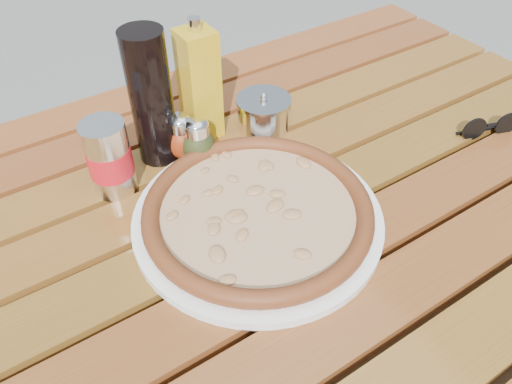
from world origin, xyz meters
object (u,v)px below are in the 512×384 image
dark_bottle (151,99)px  parmesan_tin (263,113)px  plate (258,218)px  soda_can (109,158)px  table (263,248)px  olive_oil_cruet (199,85)px  pepper_shaker (182,136)px  oregano_shaker (198,141)px  pizza (258,210)px  sunglasses (489,127)px

dark_bottle → parmesan_tin: (0.19, -0.03, -0.08)m
plate → soda_can: size_ratio=3.00×
table → olive_oil_cruet: size_ratio=6.67×
table → pepper_shaker: pepper_shaker is taller
pepper_shaker → plate: bearing=-84.2°
oregano_shaker → soda_can: size_ratio=0.68×
table → dark_bottle: size_ratio=6.36×
plate → oregano_shaker: bearing=91.3°
table → soda_can: 0.27m
plate → table: bearing=25.3°
pizza → soda_can: 0.23m
oregano_shaker → pepper_shaker: bearing=121.9°
oregano_shaker → olive_oil_cruet: olive_oil_cruet is taller
table → parmesan_tin: 0.24m
table → soda_can: soda_can is taller
plate → pepper_shaker: bearing=95.8°
table → sunglasses: 0.45m
dark_bottle → pepper_shaker: bearing=-33.6°
olive_oil_cruet → parmesan_tin: 0.13m
table → olive_oil_cruet: olive_oil_cruet is taller
soda_can → pepper_shaker: bearing=7.0°
parmesan_tin → pepper_shaker: bearing=177.5°
plate → dark_bottle: 0.25m
plate → parmesan_tin: (0.14, 0.19, 0.02)m
pizza → pepper_shaker: pepper_shaker is taller
table → pepper_shaker: bearing=100.3°
pizza → soda_can: bearing=128.7°
plate → soda_can: soda_can is taller
plate → oregano_shaker: oregano_shaker is taller
table → pizza: pizza is taller
oregano_shaker → dark_bottle: size_ratio=0.37×
sunglasses → plate: bearing=-166.6°
oregano_shaker → parmesan_tin: bearing=7.8°
pepper_shaker → olive_oil_cruet: (0.06, 0.04, 0.06)m
soda_can → olive_oil_cruet: size_ratio=0.57×
oregano_shaker → sunglasses: oregano_shaker is taller
dark_bottle → sunglasses: bearing=-27.2°
dark_bottle → parmesan_tin: dark_bottle is taller
dark_bottle → soda_can: bearing=-158.1°
plate → sunglasses: bearing=-5.5°
pepper_shaker → oregano_shaker: same height
parmesan_tin → plate: bearing=-125.7°
pizza → olive_oil_cruet: (0.04, 0.23, 0.07)m
pepper_shaker → parmesan_tin: bearing=-2.5°
pizza → sunglasses: 0.46m
pepper_shaker → oregano_shaker: size_ratio=1.00×
dark_bottle → pizza: bearing=-76.4°
dark_bottle → soda_can: (-0.09, -0.04, -0.05)m
dark_bottle → table: bearing=-72.4°
oregano_shaker → soda_can: bearing=175.7°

